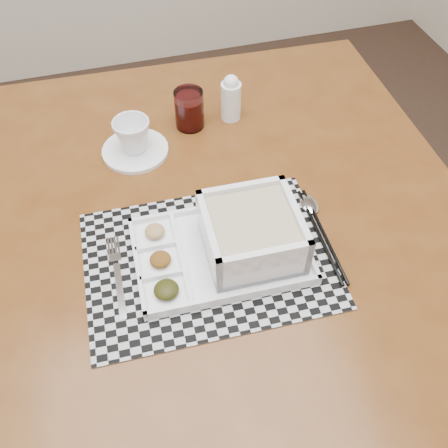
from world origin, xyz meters
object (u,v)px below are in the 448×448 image
(serving_tray, at_px, (242,239))
(creamer_bottle, at_px, (231,98))
(dining_table, at_px, (203,238))
(cup, at_px, (133,136))
(juice_glass, at_px, (189,111))

(serving_tray, distance_m, creamer_bottle, 0.41)
(dining_table, bearing_deg, cup, 114.42)
(dining_table, distance_m, juice_glass, 0.31)
(cup, distance_m, creamer_bottle, 0.25)
(cup, bearing_deg, juice_glass, 36.22)
(serving_tray, distance_m, cup, 0.37)
(serving_tray, height_order, creamer_bottle, creamer_bottle)
(serving_tray, distance_m, juice_glass, 0.40)
(serving_tray, height_order, cup, serving_tray)
(serving_tray, relative_size, cup, 3.97)
(cup, xyz_separation_m, juice_glass, (0.14, 0.06, -0.01))
(dining_table, distance_m, creamer_bottle, 0.35)
(serving_tray, bearing_deg, creamer_bottle, 76.32)
(juice_glass, bearing_deg, creamer_bottle, 1.73)
(dining_table, height_order, serving_tray, serving_tray)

